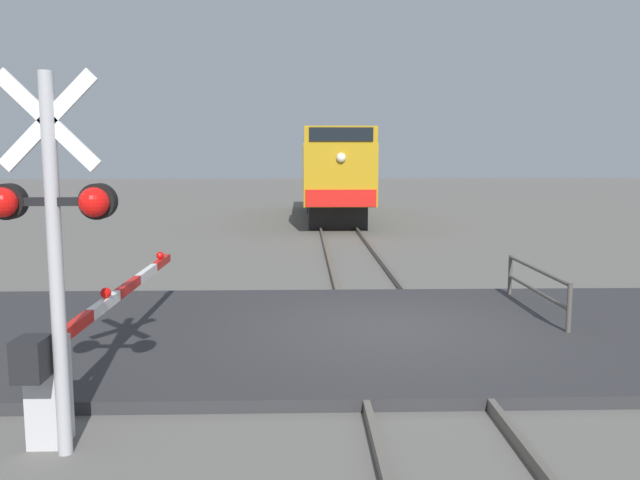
# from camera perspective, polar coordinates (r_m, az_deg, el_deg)

# --- Properties ---
(ground_plane) EXTENTS (160.00, 160.00, 0.00)m
(ground_plane) POSITION_cam_1_polar(r_m,az_deg,el_deg) (10.53, 6.42, -8.66)
(ground_plane) COLOR #605E59
(rail_track_left) EXTENTS (0.08, 80.00, 0.15)m
(rail_track_left) POSITION_cam_1_polar(r_m,az_deg,el_deg) (10.44, 2.49, -8.34)
(rail_track_left) COLOR #59544C
(rail_track_left) RESTS_ON ground_plane
(rail_track_right) EXTENTS (0.08, 80.00, 0.15)m
(rail_track_right) POSITION_cam_1_polar(r_m,az_deg,el_deg) (10.64, 10.30, -8.15)
(rail_track_right) COLOR #59544C
(rail_track_right) RESTS_ON ground_plane
(road_surface) EXTENTS (36.00, 6.11, 0.16)m
(road_surface) POSITION_cam_1_polar(r_m,az_deg,el_deg) (10.51, 6.43, -8.24)
(road_surface) COLOR #2D2D30
(road_surface) RESTS_ON ground_plane
(locomotive) EXTENTS (2.79, 14.35, 4.08)m
(locomotive) POSITION_cam_1_polar(r_m,az_deg,el_deg) (30.64, 1.12, 5.84)
(locomotive) COLOR black
(locomotive) RESTS_ON ground_plane
(crossing_signal) EXTENTS (1.18, 0.33, 3.71)m
(crossing_signal) POSITION_cam_1_polar(r_m,az_deg,el_deg) (6.49, -22.81, 1.26)
(crossing_signal) COLOR #ADADB2
(crossing_signal) RESTS_ON ground_plane
(crossing_gate) EXTENTS (0.36, 6.36, 1.22)m
(crossing_gate) POSITION_cam_1_polar(r_m,az_deg,el_deg) (7.91, -20.77, -8.76)
(crossing_gate) COLOR silver
(crossing_gate) RESTS_ON ground_plane
(guard_railing) EXTENTS (0.08, 2.95, 0.95)m
(guard_railing) POSITION_cam_1_polar(r_m,az_deg,el_deg) (12.11, 18.78, -3.85)
(guard_railing) COLOR #4C4742
(guard_railing) RESTS_ON ground_plane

